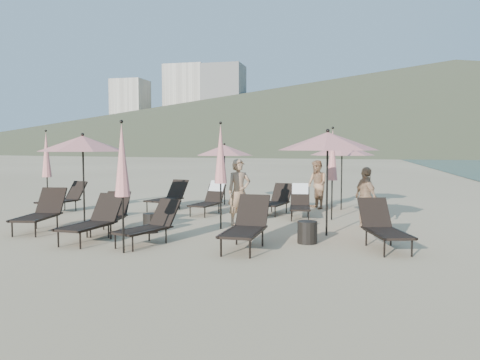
% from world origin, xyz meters
% --- Properties ---
extents(ground, '(800.00, 800.00, 0.00)m').
position_xyz_m(ground, '(0.00, 0.00, 0.00)').
color(ground, '#D6BA8C').
rests_on(ground, ground).
extents(volcanic_headland, '(690.00, 690.00, 55.00)m').
position_xyz_m(volcanic_headland, '(71.37, 302.62, 26.49)').
color(volcanic_headland, brown).
rests_on(volcanic_headland, ground).
extents(hotel_skyline, '(109.00, 82.00, 55.00)m').
position_xyz_m(hotel_skyline, '(-93.62, 271.21, 24.18)').
color(hotel_skyline, beige).
rests_on(hotel_skyline, ground).
extents(lounger_0, '(0.96, 1.84, 1.01)m').
position_xyz_m(lounger_0, '(-4.54, 0.25, 0.47)').
color(lounger_0, black).
rests_on(lounger_0, ground).
extents(lounger_1, '(0.78, 1.75, 0.98)m').
position_xyz_m(lounger_1, '(-2.64, -0.53, 0.46)').
color(lounger_1, black).
rests_on(lounger_1, ground).
extents(lounger_2, '(0.85, 1.68, 0.92)m').
position_xyz_m(lounger_2, '(-2.85, 0.55, 0.43)').
color(lounger_2, black).
rests_on(lounger_2, ground).
extents(lounger_3, '(1.06, 1.67, 0.90)m').
position_xyz_m(lounger_3, '(-1.29, -0.54, 0.42)').
color(lounger_3, black).
rests_on(lounger_3, ground).
extents(lounger_4, '(0.71, 1.79, 1.02)m').
position_xyz_m(lounger_4, '(0.79, -0.46, 0.48)').
color(lounger_4, black).
rests_on(lounger_4, ground).
extents(lounger_5, '(1.10, 1.78, 0.96)m').
position_xyz_m(lounger_5, '(3.48, 0.21, 0.45)').
color(lounger_5, black).
rests_on(lounger_5, ground).
extents(lounger_6, '(1.01, 1.72, 0.93)m').
position_xyz_m(lounger_6, '(-6.11, 3.45, 0.44)').
color(lounger_6, black).
rests_on(lounger_6, ground).
extents(lounger_7, '(1.01, 1.76, 0.95)m').
position_xyz_m(lounger_7, '(-3.03, 4.63, 0.44)').
color(lounger_7, black).
rests_on(lounger_7, ground).
extents(lounger_8, '(0.81, 1.65, 0.99)m').
position_xyz_m(lounger_8, '(-1.43, 4.07, 0.47)').
color(lounger_8, black).
rests_on(lounger_8, ground).
extents(lounger_9, '(0.89, 1.65, 0.90)m').
position_xyz_m(lounger_9, '(0.55, 4.57, 0.42)').
color(lounger_9, black).
rests_on(lounger_9, ground).
extents(lounger_10, '(0.73, 1.59, 0.96)m').
position_xyz_m(lounger_10, '(1.35, 4.00, 0.46)').
color(lounger_10, black).
rests_on(lounger_10, ground).
extents(umbrella_open_0, '(2.25, 2.25, 2.42)m').
position_xyz_m(umbrella_open_0, '(-3.99, 1.25, 2.14)').
color(umbrella_open_0, black).
rests_on(umbrella_open_0, ground).
extents(umbrella_open_1, '(2.29, 2.29, 2.47)m').
position_xyz_m(umbrella_open_1, '(2.28, 1.31, 2.18)').
color(umbrella_open_1, black).
rests_on(umbrella_open_1, ground).
extents(umbrella_open_2, '(2.04, 2.04, 2.20)m').
position_xyz_m(umbrella_open_2, '(-1.62, 6.37, 1.94)').
color(umbrella_open_2, black).
rests_on(umbrella_open_2, ground).
extents(umbrella_open_3, '(2.07, 2.07, 2.23)m').
position_xyz_m(umbrella_open_3, '(2.46, 6.01, 1.97)').
color(umbrella_open_3, black).
rests_on(umbrella_open_3, ground).
extents(umbrella_closed_0, '(0.30, 0.30, 2.57)m').
position_xyz_m(umbrella_closed_0, '(-1.42, -1.45, 1.79)').
color(umbrella_closed_0, black).
rests_on(umbrella_closed_0, ground).
extents(umbrella_closed_1, '(0.31, 0.31, 2.62)m').
position_xyz_m(umbrella_closed_1, '(2.27, 3.73, 1.82)').
color(umbrella_closed_1, black).
rests_on(umbrella_closed_1, ground).
extents(umbrella_closed_2, '(0.30, 0.30, 2.60)m').
position_xyz_m(umbrella_closed_2, '(-6.51, 3.18, 1.81)').
color(umbrella_closed_2, black).
rests_on(umbrella_closed_2, ground).
extents(umbrella_closed_3, '(0.31, 0.31, 2.68)m').
position_xyz_m(umbrella_closed_3, '(-0.35, 1.57, 1.87)').
color(umbrella_closed_3, black).
rests_on(umbrella_closed_3, ground).
extents(side_table_0, '(0.36, 0.36, 0.47)m').
position_xyz_m(side_table_0, '(-1.84, 0.67, 0.23)').
color(side_table_0, black).
rests_on(side_table_0, ground).
extents(side_table_1, '(0.42, 0.42, 0.47)m').
position_xyz_m(side_table_1, '(1.94, 0.33, 0.24)').
color(side_table_1, black).
rests_on(side_table_1, ground).
extents(beachgoer_a, '(0.76, 0.70, 1.74)m').
position_xyz_m(beachgoer_a, '(-0.05, 2.28, 0.87)').
color(beachgoer_a, '#A27958').
rests_on(beachgoer_a, ground).
extents(beachgoer_b, '(0.95, 0.99, 1.62)m').
position_xyz_m(beachgoer_b, '(1.66, 6.09, 0.81)').
color(beachgoer_b, '#A87B57').
rests_on(beachgoer_b, ground).
extents(beachgoer_c, '(0.78, 0.97, 1.55)m').
position_xyz_m(beachgoer_c, '(3.18, 2.64, 0.77)').
color(beachgoer_c, tan).
rests_on(beachgoer_c, ground).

